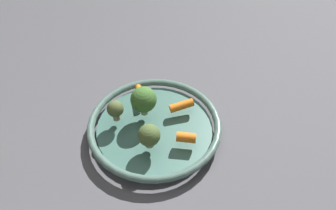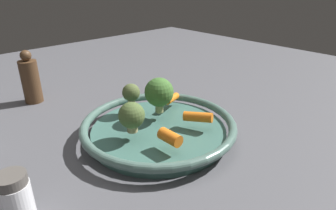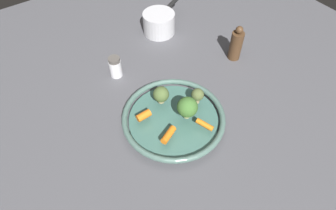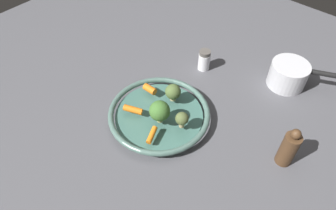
% 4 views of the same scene
% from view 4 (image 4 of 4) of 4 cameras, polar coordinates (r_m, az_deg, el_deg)
% --- Properties ---
extents(ground_plane, '(1.81, 1.81, 0.00)m').
position_cam_4_polar(ground_plane, '(0.91, -1.64, -2.64)').
color(ground_plane, '#4C4C51').
extents(serving_bowl, '(0.30, 0.30, 0.04)m').
position_cam_4_polar(serving_bowl, '(0.90, -1.66, -1.84)').
color(serving_bowl, '#3D665B').
rests_on(serving_bowl, ground_plane).
extents(baby_carrot_near_rim, '(0.04, 0.02, 0.02)m').
position_cam_4_polar(baby_carrot_near_rim, '(0.93, -3.41, 2.98)').
color(baby_carrot_near_rim, orange).
rests_on(baby_carrot_near_rim, serving_bowl).
extents(baby_carrot_right, '(0.03, 0.05, 0.02)m').
position_cam_4_polar(baby_carrot_right, '(0.82, -3.04, -5.59)').
color(baby_carrot_right, orange).
rests_on(baby_carrot_right, serving_bowl).
extents(baby_carrot_left, '(0.06, 0.04, 0.02)m').
position_cam_4_polar(baby_carrot_left, '(0.88, -6.55, -0.86)').
color(baby_carrot_left, orange).
rests_on(baby_carrot_left, serving_bowl).
extents(broccoli_floret_mid, '(0.05, 0.05, 0.06)m').
position_cam_4_polar(broccoli_floret_mid, '(0.89, 0.81, 2.53)').
color(broccoli_floret_mid, tan).
rests_on(broccoli_floret_mid, serving_bowl).
extents(broccoli_floret_large, '(0.06, 0.06, 0.07)m').
position_cam_4_polar(broccoli_floret_large, '(0.83, -1.57, -1.14)').
color(broccoli_floret_large, tan).
rests_on(broccoli_floret_large, serving_bowl).
extents(broccoli_floret_edge, '(0.04, 0.04, 0.05)m').
position_cam_4_polar(broccoli_floret_edge, '(0.83, 2.78, -2.47)').
color(broccoli_floret_edge, tan).
rests_on(broccoli_floret_edge, serving_bowl).
extents(salt_shaker, '(0.04, 0.04, 0.07)m').
position_cam_4_polar(salt_shaker, '(1.06, 6.77, 8.33)').
color(salt_shaker, white).
rests_on(salt_shaker, ground_plane).
extents(pepper_mill, '(0.04, 0.04, 0.13)m').
position_cam_4_polar(pepper_mill, '(0.84, 21.58, -7.51)').
color(pepper_mill, '#4C331E').
rests_on(pepper_mill, ground_plane).
extents(saucepan, '(0.20, 0.13, 0.08)m').
position_cam_4_polar(saucepan, '(1.06, 21.58, 5.29)').
color(saucepan, silver).
rests_on(saucepan, ground_plane).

